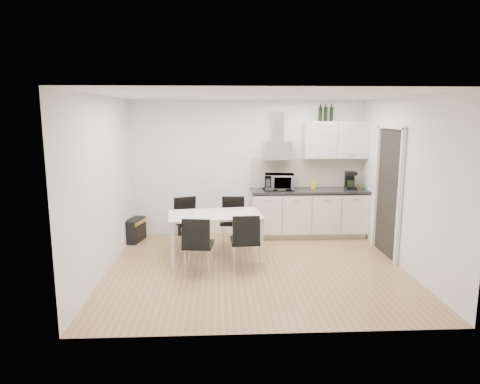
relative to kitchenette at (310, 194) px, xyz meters
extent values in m
plane|color=tan|center=(-1.19, -1.73, -0.83)|extent=(4.50, 4.50, 0.00)
cube|color=white|center=(-1.19, 0.27, 0.47)|extent=(4.50, 0.10, 2.60)
cube|color=white|center=(-1.19, -3.73, 0.47)|extent=(4.50, 0.10, 2.60)
cube|color=white|center=(-3.44, -1.73, 0.47)|extent=(0.10, 4.00, 2.60)
cube|color=white|center=(1.06, -1.73, 0.47)|extent=(0.10, 4.00, 2.60)
plane|color=white|center=(-1.19, -1.73, 1.77)|extent=(4.50, 4.50, 0.00)
cube|color=white|center=(1.02, -1.18, 0.22)|extent=(0.08, 1.04, 2.10)
cube|color=beige|center=(-0.04, 0.01, -0.78)|extent=(2.16, 0.52, 0.10)
cube|color=beige|center=(-0.04, -0.03, -0.35)|extent=(2.20, 0.60, 0.76)
cube|color=#252528|center=(-0.04, -0.04, 0.07)|extent=(2.22, 0.64, 0.04)
cube|color=beige|center=(-0.04, 0.25, 0.38)|extent=(2.20, 0.02, 0.58)
cube|color=beige|center=(0.46, 0.09, 1.02)|extent=(1.20, 0.35, 0.70)
cube|color=silver|center=(-0.64, 0.05, 0.82)|extent=(0.60, 0.46, 0.30)
cube|color=silver|center=(-0.64, 0.16, 1.27)|extent=(0.22, 0.20, 0.55)
imported|color=silver|center=(-0.61, -0.05, 0.27)|extent=(0.57, 0.36, 0.37)
cube|color=yellow|center=(0.06, 0.07, 0.18)|extent=(0.08, 0.04, 0.18)
cylinder|color=brown|center=(0.89, -0.08, 0.14)|extent=(0.04, 0.04, 0.11)
cylinder|color=#4C6626|center=(0.95, -0.08, 0.14)|extent=(0.04, 0.04, 0.11)
cylinder|color=black|center=(0.16, 0.09, 1.53)|extent=(0.07, 0.07, 0.32)
cylinder|color=black|center=(0.26, 0.09, 1.53)|extent=(0.07, 0.07, 0.32)
cylinder|color=black|center=(0.37, 0.09, 1.53)|extent=(0.07, 0.07, 0.32)
cube|color=white|center=(-1.82, -1.25, -0.10)|extent=(1.57, 1.01, 0.03)
cube|color=white|center=(-2.46, -1.70, -0.47)|extent=(0.06, 0.06, 0.72)
cube|color=white|center=(-1.09, -1.54, -0.47)|extent=(0.06, 0.06, 0.72)
cube|color=white|center=(-2.54, -0.96, -0.47)|extent=(0.06, 0.06, 0.72)
cube|color=white|center=(-1.17, -0.80, -0.47)|extent=(0.06, 0.06, 0.72)
cube|color=black|center=(-3.31, -0.21, -0.62)|extent=(0.33, 0.55, 0.43)
cube|color=gold|center=(-3.20, -0.21, -0.46)|extent=(0.12, 0.45, 0.07)
cube|color=black|center=(-2.46, 0.17, -0.68)|extent=(0.19, 0.17, 0.31)
camera|label=1|loc=(-1.74, -7.97, 1.50)|focal=32.00mm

